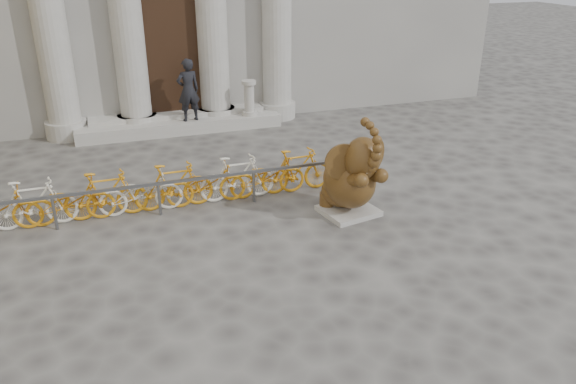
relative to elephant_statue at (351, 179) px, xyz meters
name	(u,v)px	position (x,y,z in m)	size (l,w,h in m)	color
ground	(277,302)	(-2.41, -2.52, -0.78)	(80.00, 80.00, 0.00)	#474442
entrance_steps	(180,125)	(-2.41, 6.88, -0.60)	(6.00, 1.20, 0.36)	#A8A59E
elephant_statue	(351,179)	(0.00, 0.00, 0.00)	(1.41, 1.67, 2.15)	#A8A59E
bike_rack	(156,188)	(-3.73, 1.48, -0.28)	(8.03, 0.53, 1.00)	slate
pedestrian	(188,90)	(-2.13, 6.62, 0.49)	(0.66, 0.44, 1.82)	black
balustrade_post	(249,99)	(-0.32, 6.58, 0.07)	(0.43, 0.43, 1.06)	#A8A59E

